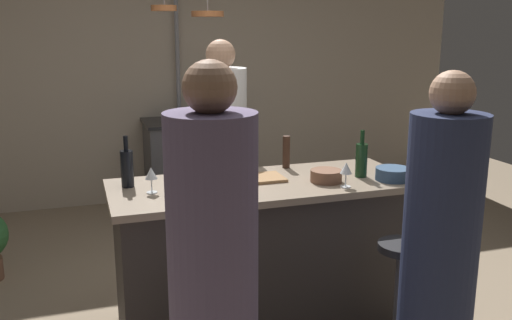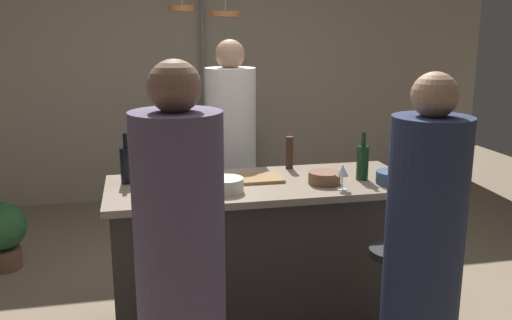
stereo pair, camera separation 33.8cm
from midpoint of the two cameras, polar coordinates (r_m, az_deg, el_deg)
name	(u,v)px [view 2 (the right image)]	position (r m, az deg, el deg)	size (l,w,h in m)	color
back_wall	(202,75)	(5.96, -3.97, 8.68)	(6.40, 0.16, 2.60)	#BCAD99
kitchen_island	(261,253)	(3.41, 3.42, -9.59)	(1.80, 0.72, 0.90)	#332D2B
stove_range	(208,162)	(5.70, -3.24, -0.22)	(0.80, 0.64, 0.89)	#47474C
chef	(231,167)	(4.04, -0.18, -0.80)	(0.36, 0.36, 1.71)	white
bar_stool_right	(391,303)	(3.13, 16.87, -13.98)	(0.28, 0.28, 0.68)	#4C4C51
guest_right	(422,268)	(2.65, 20.29, -10.48)	(0.34, 0.34, 1.61)	#262D4C
guest_left	(181,287)	(2.26, -3.36, -13.01)	(0.35, 0.35, 1.68)	#594C6B
overhead_pot_rack	(207,46)	(5.17, -3.17, 11.64)	(0.58, 1.32, 2.17)	gray
potted_plant	(2,232)	(4.54, -22.72, -6.83)	(0.36, 0.36, 0.52)	brown
cutting_board	(255,179)	(3.31, 2.83, -1.95)	(0.32, 0.22, 0.02)	#997047
pepper_mill	(289,153)	(3.57, 6.17, 0.72)	(0.05, 0.05, 0.21)	#382319
wine_bottle_rose	(202,161)	(3.27, -2.67, -0.10)	(0.07, 0.07, 0.31)	#B78C8E
wine_bottle_dark	(126,164)	(3.27, -10.32, -0.48)	(0.07, 0.07, 0.30)	black
wine_bottle_red	(363,162)	(3.39, 13.72, -0.21)	(0.07, 0.07, 0.29)	#143319
wine_glass_near_right_guest	(342,172)	(3.15, 11.93, -1.21)	(0.07, 0.07, 0.15)	silver
wine_glass_by_chef	(188,175)	(3.01, -3.80, -1.60)	(0.07, 0.07, 0.15)	silver
wine_glass_near_left_guest	(147,172)	(3.11, -8.12, -1.24)	(0.07, 0.07, 0.15)	silver
mixing_bowl_ceramic	(226,185)	(3.06, 0.03, -2.63)	(0.20, 0.20, 0.08)	silver
mixing_bowl_blue	(394,178)	(3.36, 16.81, -1.78)	(0.21, 0.21, 0.07)	#334C6B
mixing_bowl_wooden	(324,178)	(3.27, 9.99, -1.84)	(0.19, 0.19, 0.07)	brown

